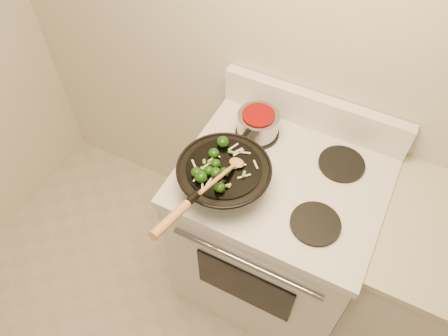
% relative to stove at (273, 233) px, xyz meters
% --- Properties ---
extents(stove, '(0.78, 0.67, 1.08)m').
position_rel_stove_xyz_m(stove, '(0.00, 0.00, 0.00)').
color(stove, white).
rests_on(stove, ground).
extents(wok, '(0.34, 0.57, 0.23)m').
position_rel_stove_xyz_m(wok, '(-0.18, -0.16, 0.52)').
color(wok, black).
rests_on(wok, stove).
extents(stirfry, '(0.23, 0.25, 0.04)m').
position_rel_stove_xyz_m(stirfry, '(-0.21, -0.18, 0.58)').
color(stirfry, '#123708').
rests_on(stirfry, wok).
extents(wooden_spoon, '(0.06, 0.25, 0.10)m').
position_rel_stove_xyz_m(wooden_spoon, '(-0.15, -0.19, 0.60)').
color(wooden_spoon, '#B57E47').
rests_on(wooden_spoon, wok).
extents(saucepan, '(0.17, 0.27, 0.10)m').
position_rel_stove_xyz_m(saucepan, '(-0.18, 0.15, 0.51)').
color(saucepan, gray).
rests_on(saucepan, stove).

